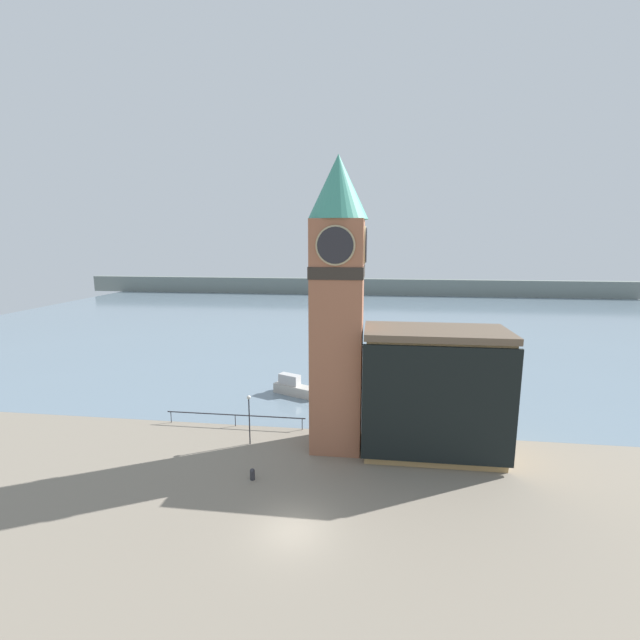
{
  "coord_description": "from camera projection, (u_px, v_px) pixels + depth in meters",
  "views": [
    {
      "loc": [
        4.31,
        -21.58,
        16.28
      ],
      "look_at": [
        0.51,
        8.07,
        10.83
      ],
      "focal_mm": 24.0,
      "sensor_mm": 36.0,
      "label": 1
    }
  ],
  "objects": [
    {
      "name": "pier_railing",
      "position": [
        235.0,
        416.0,
        38.25
      ],
      "size": [
        12.77,
        0.08,
        1.09
      ],
      "color": "#232328",
      "rests_on": "ground_plane"
    },
    {
      "name": "ground_plane",
      "position": [
        293.0,
        530.0,
        24.51
      ],
      "size": [
        160.0,
        160.0,
        0.0
      ],
      "primitive_type": "plane",
      "color": "gray"
    },
    {
      "name": "boat_near",
      "position": [
        295.0,
        388.0,
        46.24
      ],
      "size": [
        5.46,
        3.46,
        2.15
      ],
      "rotation": [
        0.0,
        0.0,
        -0.42
      ],
      "color": "#B7B2A8",
      "rests_on": "water"
    },
    {
      "name": "water",
      "position": [
        355.0,
        316.0,
        96.24
      ],
      "size": [
        160.0,
        120.0,
        0.0
      ],
      "color": "slate",
      "rests_on": "ground_plane"
    },
    {
      "name": "clock_tower",
      "position": [
        338.0,
        300.0,
        32.66
      ],
      "size": [
        4.48,
        4.48,
        22.57
      ],
      "color": "#935B42",
      "rests_on": "ground_plane"
    },
    {
      "name": "mooring_bollard_near",
      "position": [
        252.0,
        474.0,
        29.7
      ],
      "size": [
        0.36,
        0.36,
        0.82
      ],
      "color": "#2D2D33",
      "rests_on": "ground_plane"
    },
    {
      "name": "pier_building",
      "position": [
        434.0,
        392.0,
        32.73
      ],
      "size": [
        10.79,
        5.67,
        9.88
      ],
      "color": "#A88451",
      "rests_on": "ground_plane"
    },
    {
      "name": "lamp_post",
      "position": [
        249.0,
        410.0,
        34.51
      ],
      "size": [
        0.32,
        0.32,
        4.17
      ],
      "color": "black",
      "rests_on": "ground_plane"
    },
    {
      "name": "far_shoreline",
      "position": [
        361.0,
        287.0,
        134.83
      ],
      "size": [
        180.0,
        3.0,
        5.0
      ],
      "color": "slate",
      "rests_on": "water"
    }
  ]
}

